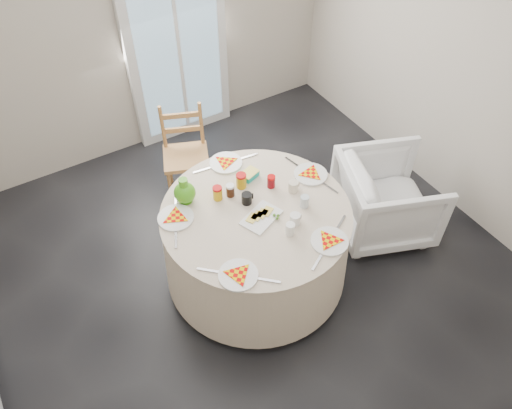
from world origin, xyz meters
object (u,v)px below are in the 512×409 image
table (256,244)px  wooden_chair (185,152)px  armchair (388,194)px  green_pitcher (184,186)px

table → wooden_chair: wooden_chair is taller
wooden_chair → armchair: bearing=-23.8°
wooden_chair → armchair: (1.22, -1.25, -0.08)m
armchair → green_pitcher: (-1.56, 0.48, 0.48)m
armchair → green_pitcher: 1.70m
table → armchair: size_ratio=1.81×
table → green_pitcher: bearing=136.4°
wooden_chair → green_pitcher: (-0.34, -0.77, 0.40)m
table → wooden_chair: 1.13m
armchair → green_pitcher: green_pitcher is taller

